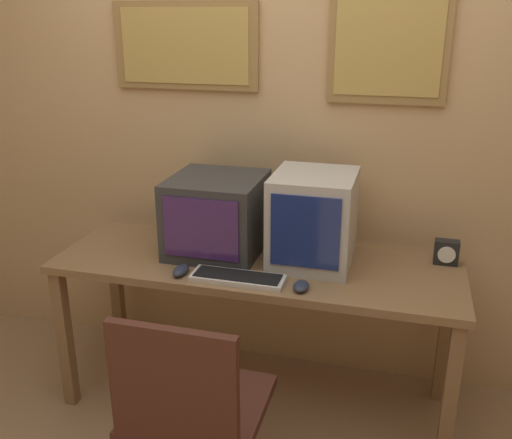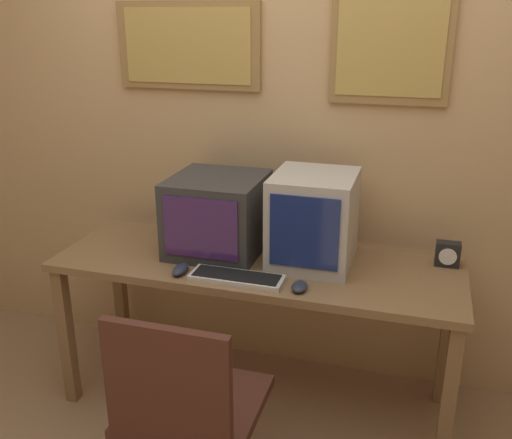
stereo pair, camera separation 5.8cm
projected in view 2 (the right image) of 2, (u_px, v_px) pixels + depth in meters
wall_back at (281, 123)px, 2.78m from camera, size 8.00×0.08×2.60m
desk at (256, 279)px, 2.61m from camera, size 1.84×0.61×0.75m
monitor_left at (218, 214)px, 2.66m from camera, size 0.42×0.43×0.36m
monitor_right at (313, 219)px, 2.52m from camera, size 0.35×0.40×0.41m
keyboard_main at (237, 278)px, 2.40m from camera, size 0.40×0.13×0.03m
mouse_near_keyboard at (300, 286)px, 2.32m from camera, size 0.06×0.10×0.03m
mouse_far_corner at (180, 269)px, 2.47m from camera, size 0.06×0.12×0.04m
desk_clock at (448, 254)px, 2.53m from camera, size 0.11×0.06×0.11m
office_chair at (190, 430)px, 2.07m from camera, size 0.50×0.50×0.90m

